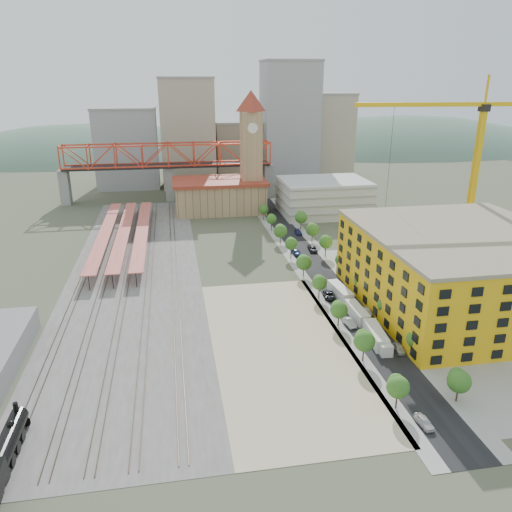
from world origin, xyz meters
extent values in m
plane|color=#474C38|center=(0.00, 0.00, 0.00)|extent=(400.00, 400.00, 0.00)
cube|color=#605E59|center=(-36.00, 17.50, 0.03)|extent=(36.00, 165.00, 0.06)
cube|color=tan|center=(-4.00, -31.50, 0.03)|extent=(28.00, 67.00, 0.06)
cube|color=black|center=(16.00, 15.00, 0.03)|extent=(12.00, 170.00, 0.06)
cube|color=gray|center=(10.50, 15.00, 0.02)|extent=(3.00, 170.00, 0.04)
cube|color=gray|center=(21.50, 15.00, 0.02)|extent=(3.00, 170.00, 0.04)
cube|color=gray|center=(45.00, -20.00, 0.03)|extent=(50.00, 90.00, 0.06)
cube|color=#382B23|center=(-50.72, 17.50, 0.15)|extent=(0.12, 160.00, 0.18)
cube|color=#382B23|center=(-49.28, 17.50, 0.15)|extent=(0.12, 160.00, 0.18)
cube|color=#382B23|center=(-44.72, 17.50, 0.15)|extent=(0.12, 160.00, 0.18)
cube|color=#382B23|center=(-43.28, 17.50, 0.15)|extent=(0.12, 160.00, 0.18)
cube|color=#382B23|center=(-38.72, 17.50, 0.15)|extent=(0.12, 160.00, 0.18)
cube|color=#382B23|center=(-37.28, 17.50, 0.15)|extent=(0.12, 160.00, 0.18)
cube|color=#382B23|center=(-32.72, 17.50, 0.15)|extent=(0.12, 160.00, 0.18)
cube|color=#382B23|center=(-31.28, 17.50, 0.15)|extent=(0.12, 160.00, 0.18)
cube|color=#382B23|center=(-25.72, 17.50, 0.15)|extent=(0.12, 160.00, 0.18)
cube|color=#382B23|center=(-24.28, 17.50, 0.15)|extent=(0.12, 160.00, 0.18)
cube|color=#DB6854|center=(-47.00, 45.00, 4.00)|extent=(4.00, 80.00, 0.25)
cylinder|color=black|center=(-47.00, 45.00, 2.00)|extent=(0.24, 0.24, 4.00)
cube|color=#DB6854|center=(-41.00, 45.00, 4.00)|extent=(4.00, 80.00, 0.25)
cylinder|color=black|center=(-41.00, 45.00, 2.00)|extent=(0.24, 0.24, 4.00)
cube|color=#DB6854|center=(-35.00, 45.00, 4.00)|extent=(4.00, 80.00, 0.25)
cylinder|color=black|center=(-35.00, 45.00, 2.00)|extent=(0.24, 0.24, 4.00)
cube|color=tan|center=(-5.00, 82.00, 6.00)|extent=(36.00, 22.00, 12.00)
cube|color=maroon|center=(-5.00, 82.00, 12.50)|extent=(38.00, 24.00, 1.20)
cube|color=tan|center=(8.00, 80.00, 20.00)|extent=(8.00, 8.00, 40.00)
pyramid|color=maroon|center=(8.00, 80.00, 48.00)|extent=(12.00, 12.00, 8.00)
cylinder|color=white|center=(8.00, 75.90, 34.00)|extent=(4.00, 0.30, 4.00)
cube|color=silver|center=(36.00, 70.00, 7.00)|extent=(34.00, 26.00, 14.00)
cube|color=gray|center=(-70.00, 105.00, 7.50)|extent=(4.00, 6.00, 15.00)
cube|color=gray|center=(20.00, 105.00, 7.50)|extent=(4.00, 6.00, 15.00)
cube|color=gray|center=(-25.00, 105.00, 7.50)|extent=(4.00, 6.00, 15.00)
cube|color=black|center=(-25.00, 105.00, 15.50)|extent=(90.00, 9.00, 1.00)
cube|color=gold|center=(42.00, -20.00, 9.00)|extent=(44.00, 50.00, 18.00)
cube|color=gray|center=(42.00, -20.00, 18.40)|extent=(44.60, 50.60, 0.80)
cube|color=#9EA0A3|center=(-45.00, 140.00, 19.00)|extent=(30.00, 25.00, 38.00)
cube|color=#B2A58C|center=(-15.00, 135.00, 26.00)|extent=(26.00, 22.00, 52.00)
cube|color=gray|center=(12.00, 150.00, 15.00)|extent=(24.00, 24.00, 30.00)
cube|color=#9EA0A3|center=(38.00, 140.00, 30.00)|extent=(28.00, 22.00, 60.00)
cube|color=#B2A58C|center=(62.00, 145.00, 22.00)|extent=(22.00, 20.00, 44.00)
cube|color=brown|center=(-2.00, 160.00, 13.00)|extent=(20.00, 20.00, 26.00)
ellipsoid|color=#4C6B59|center=(-80.00, 260.00, -68.00)|extent=(396.00, 216.00, 180.00)
ellipsoid|color=#4C6B59|center=(40.00, 260.00, -92.00)|extent=(484.00, 264.00, 220.00)
ellipsoid|color=#4C6B59|center=(160.00, 260.00, -70.00)|extent=(418.00, 228.00, 190.00)
cylinder|color=black|center=(-50.00, -55.97, 2.59)|extent=(2.70, 12.94, 2.70)
cylinder|color=black|center=(-50.00, -50.57, 4.53)|extent=(0.76, 0.76, 1.73)
sphere|color=black|center=(-50.00, -53.81, 3.99)|extent=(1.08, 1.08, 1.08)
cone|color=black|center=(-50.00, -48.63, 0.97)|extent=(2.80, 1.73, 2.80)
cube|color=#E5AF0E|center=(62.18, 10.58, 21.77)|extent=(1.55, 1.55, 43.53)
cube|color=black|center=(62.18, 10.58, 44.50)|extent=(2.42, 2.42, 1.93)
cube|color=#E5AF0E|center=(43.85, 11.86, 45.47)|extent=(36.75, 3.71, 1.16)
cube|color=#E5AF0E|center=(67.97, 10.18, 45.47)|extent=(11.66, 1.97, 1.16)
cube|color=#E5AF0E|center=(62.18, 10.58, 49.34)|extent=(0.48, 0.48, 7.74)
cube|color=silver|center=(16.00, -35.38, 1.21)|extent=(2.88, 8.96, 2.42)
cube|color=silver|center=(16.00, -33.03, 1.42)|extent=(3.80, 10.64, 2.85)
cube|color=silver|center=(16.00, -22.02, 1.34)|extent=(2.66, 9.84, 2.69)
cube|color=silver|center=(16.00, -10.13, 1.42)|extent=(3.72, 10.61, 2.84)
imported|color=silver|center=(13.00, -60.00, 0.71)|extent=(2.02, 4.27, 1.41)
imported|color=#ACADB2|center=(13.00, -25.42, 0.74)|extent=(2.15, 4.66, 1.48)
imported|color=black|center=(13.00, -10.33, 0.71)|extent=(2.95, 5.34, 1.42)
imported|color=navy|center=(13.00, 22.85, 0.77)|extent=(2.74, 5.54, 1.55)
imported|color=#B9B9B9|center=(19.00, -37.86, 0.71)|extent=(2.07, 4.33, 1.43)
imported|color=#ACACB2|center=(19.00, -20.48, 0.68)|extent=(1.77, 4.20, 1.35)
imported|color=black|center=(19.00, 25.01, 0.72)|extent=(2.85, 5.37, 1.44)
imported|color=navy|center=(19.00, 43.93, 0.74)|extent=(2.39, 5.22, 1.48)
camera|label=1|loc=(-24.54, -120.14, 52.22)|focal=35.00mm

